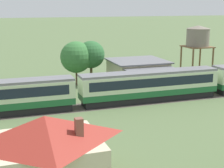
{
  "coord_description": "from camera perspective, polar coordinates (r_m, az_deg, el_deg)",
  "views": [
    {
      "loc": [
        -15.53,
        -40.9,
        12.77
      ],
      "look_at": [
        -1.93,
        -0.97,
        2.9
      ],
      "focal_mm": 55.0,
      "sensor_mm": 36.0,
      "label": 1
    }
  ],
  "objects": [
    {
      "name": "railway_track",
      "position": [
        44.83,
        0.59,
        -3.37
      ],
      "size": [
        101.89,
        3.6,
        0.04
      ],
      "color": "#665B51",
      "rests_on": "ground_plane"
    },
    {
      "name": "ground_plane",
      "position": [
        45.58,
        1.91,
        -3.11
      ],
      "size": [
        600.0,
        600.0,
        0.0
      ],
      "primitive_type": "plane",
      "color": "#566B42"
    },
    {
      "name": "yard_tree_2",
      "position": [
        54.66,
        -5.99,
        4.47
      ],
      "size": [
        5.01,
        5.01,
        7.08
      ],
      "color": "brown",
      "rests_on": "ground_plane"
    },
    {
      "name": "station_building",
      "position": [
        54.99,
        4.27,
        1.91
      ],
      "size": [
        8.69,
        9.45,
        4.08
      ],
      "color": "beige",
      "rests_on": "ground_plane"
    },
    {
      "name": "water_tower",
      "position": [
        58.04,
        14.07,
        7.52
      ],
      "size": [
        4.21,
        4.21,
        9.38
      ],
      "color": "brown",
      "rests_on": "ground_plane"
    },
    {
      "name": "passenger_train",
      "position": [
        46.16,
        6.64,
        -0.07
      ],
      "size": [
        59.56,
        2.92,
        4.09
      ],
      "color": "#1E6033",
      "rests_on": "ground_plane"
    },
    {
      "name": "cottage_red_roof",
      "position": [
        26.04,
        -10.96,
        -10.18
      ],
      "size": [
        8.6,
        7.11,
        4.93
      ],
      "color": "beige",
      "rests_on": "ground_plane"
    },
    {
      "name": "yard_tree_1",
      "position": [
        55.34,
        -3.51,
        4.89
      ],
      "size": [
        4.41,
        4.41,
        7.05
      ],
      "color": "brown",
      "rests_on": "ground_plane"
    }
  ]
}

